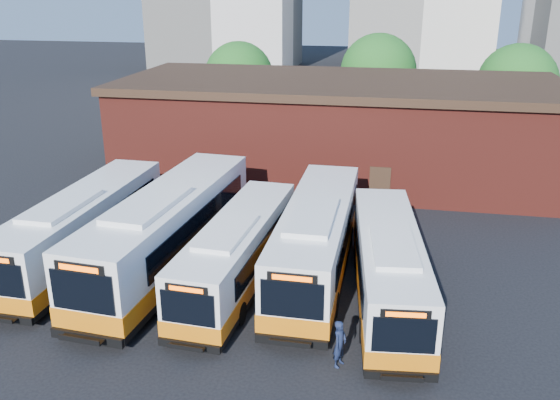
% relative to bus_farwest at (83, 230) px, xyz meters
% --- Properties ---
extents(ground, '(220.00, 220.00, 0.00)m').
position_rel_bus_farwest_xyz_m(ground, '(10.21, -4.10, -1.54)').
color(ground, black).
extents(bus_farwest, '(2.93, 12.51, 3.39)m').
position_rel_bus_farwest_xyz_m(bus_farwest, '(0.00, 0.00, 0.00)').
color(bus_farwest, white).
rests_on(bus_farwest, ground).
extents(bus_west, '(3.96, 14.08, 3.79)m').
position_rel_bus_farwest_xyz_m(bus_west, '(4.16, -0.00, 0.18)').
color(bus_west, white).
rests_on(bus_west, ground).
extents(bus_midwest, '(3.03, 11.42, 3.08)m').
position_rel_bus_farwest_xyz_m(bus_midwest, '(7.61, -0.92, -0.14)').
color(bus_midwest, white).
rests_on(bus_midwest, ground).
extents(bus_mideast, '(2.76, 12.76, 3.46)m').
position_rel_bus_farwest_xyz_m(bus_mideast, '(10.76, 0.63, 0.04)').
color(bus_mideast, white).
rests_on(bus_mideast, ground).
extents(bus_east, '(3.51, 11.66, 3.13)m').
position_rel_bus_farwest_xyz_m(bus_east, '(13.91, -1.17, -0.11)').
color(bus_east, white).
rests_on(bus_east, ground).
extents(transit_worker, '(0.61, 0.72, 1.69)m').
position_rel_bus_farwest_xyz_m(transit_worker, '(12.43, -5.92, -0.69)').
color(transit_worker, '#131C38').
rests_on(transit_worker, ground).
extents(depot_building, '(28.60, 12.60, 6.40)m').
position_rel_bus_farwest_xyz_m(depot_building, '(10.21, 15.90, 1.72)').
color(depot_building, maroon).
rests_on(depot_building, ground).
extents(tree_west, '(6.00, 6.00, 7.65)m').
position_rel_bus_farwest_xyz_m(tree_west, '(0.21, 27.90, 3.11)').
color(tree_west, '#382314').
rests_on(tree_west, ground).
extents(tree_mid, '(6.56, 6.56, 8.36)m').
position_rel_bus_farwest_xyz_m(tree_mid, '(12.21, 29.90, 3.54)').
color(tree_mid, '#382314').
rests_on(tree_mid, ground).
extents(tree_east, '(6.24, 6.24, 7.96)m').
position_rel_bus_farwest_xyz_m(tree_east, '(23.21, 26.90, 3.29)').
color(tree_east, '#382314').
rests_on(tree_east, ground).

